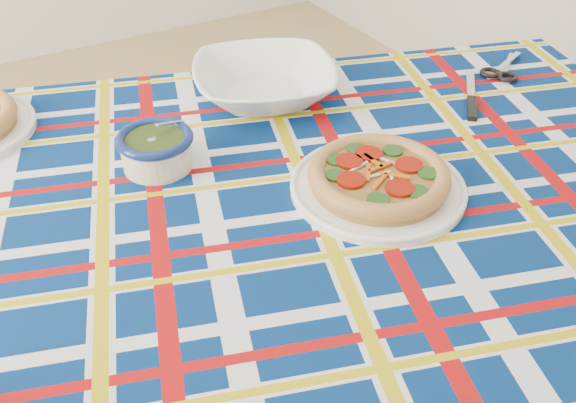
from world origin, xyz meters
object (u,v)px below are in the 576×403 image
dining_table (261,235)px  pesto_bowl (156,147)px  main_focaccia_plate (379,176)px  serving_bowl (265,82)px

dining_table → pesto_bowl: (-0.11, 0.18, 0.12)m
main_focaccia_plate → serving_bowl: 0.39m
pesto_bowl → serving_bowl: pesto_bowl is taller
pesto_bowl → dining_table: bearing=-58.5°
pesto_bowl → serving_bowl: (0.29, 0.13, -0.00)m
dining_table → main_focaccia_plate: size_ratio=6.00×
main_focaccia_plate → pesto_bowl: size_ratio=2.26×
main_focaccia_plate → serving_bowl: bearing=90.8°
dining_table → main_focaccia_plate: 0.23m
dining_table → serving_bowl: size_ratio=6.22×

